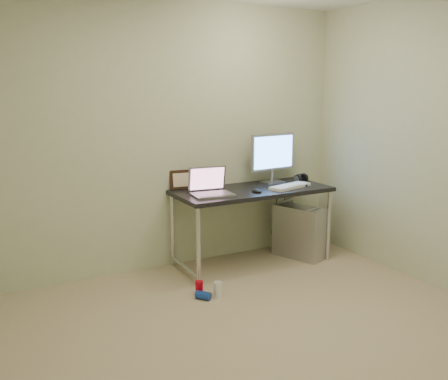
% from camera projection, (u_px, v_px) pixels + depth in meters
% --- Properties ---
extents(floor, '(3.50, 3.50, 0.00)m').
position_uv_depth(floor, '(279.00, 340.00, 3.44)').
color(floor, tan).
rests_on(floor, ground).
extents(wall_back, '(3.50, 0.02, 2.50)m').
position_uv_depth(wall_back, '(176.00, 137.00, 4.70)').
color(wall_back, beige).
rests_on(wall_back, ground).
extents(desk, '(1.52, 0.67, 0.75)m').
position_uv_depth(desk, '(252.00, 197.00, 4.83)').
color(desk, black).
rests_on(desk, ground).
extents(tower_computer, '(0.38, 0.56, 0.57)m').
position_uv_depth(tower_computer, '(299.00, 232.00, 5.08)').
color(tower_computer, '#BCBBC0').
rests_on(tower_computer, ground).
extents(cable_a, '(0.01, 0.16, 0.69)m').
position_uv_depth(cable_a, '(275.00, 212.00, 5.35)').
color(cable_a, black).
rests_on(cable_a, ground).
extents(cable_b, '(0.02, 0.11, 0.71)m').
position_uv_depth(cable_b, '(283.00, 213.00, 5.37)').
color(cable_b, black).
rests_on(cable_b, ground).
extents(can_red, '(0.08, 0.08, 0.12)m').
position_uv_depth(can_red, '(199.00, 288.00, 4.19)').
color(can_red, red).
rests_on(can_red, ground).
extents(can_white, '(0.07, 0.07, 0.13)m').
position_uv_depth(can_white, '(218.00, 289.00, 4.14)').
color(can_white, white).
rests_on(can_white, ground).
extents(can_blue, '(0.13, 0.14, 0.07)m').
position_uv_depth(can_blue, '(203.00, 295.00, 4.10)').
color(can_blue, '#14399E').
rests_on(can_blue, ground).
extents(laptop, '(0.39, 0.33, 0.25)m').
position_uv_depth(laptop, '(210.00, 188.00, 4.54)').
color(laptop, '#A0A0A6').
rests_on(laptop, desk).
extents(monitor, '(0.54, 0.18, 0.50)m').
position_uv_depth(monitor, '(273.00, 154.00, 5.06)').
color(monitor, '#A0A0A6').
rests_on(monitor, desk).
extents(keyboard, '(0.49, 0.27, 0.03)m').
position_uv_depth(keyboard, '(290.00, 186.00, 4.86)').
color(keyboard, white).
rests_on(keyboard, desk).
extents(mouse_right, '(0.07, 0.11, 0.03)m').
position_uv_depth(mouse_right, '(304.00, 184.00, 4.95)').
color(mouse_right, black).
rests_on(mouse_right, desk).
extents(mouse_left, '(0.09, 0.12, 0.04)m').
position_uv_depth(mouse_left, '(257.00, 191.00, 4.64)').
color(mouse_left, black).
rests_on(mouse_left, desk).
extents(headphones, '(0.16, 0.09, 0.10)m').
position_uv_depth(headphones, '(301.00, 178.00, 5.21)').
color(headphones, black).
rests_on(headphones, desk).
extents(picture_frame, '(0.24, 0.10, 0.19)m').
position_uv_depth(picture_frame, '(182.00, 180.00, 4.78)').
color(picture_frame, black).
rests_on(picture_frame, desk).
extents(webcam, '(0.05, 0.03, 0.13)m').
position_uv_depth(webcam, '(202.00, 178.00, 4.83)').
color(webcam, silver).
rests_on(webcam, desk).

